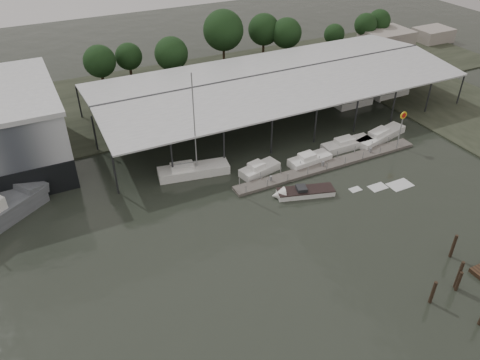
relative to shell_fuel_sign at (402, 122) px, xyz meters
name	(u,v)px	position (x,y,z in m)	size (l,w,h in m)	color
ground	(268,244)	(-27.00, -9.99, -3.93)	(200.00, 200.00, 0.00)	#242921
land_strip_far	(150,98)	(-27.00, 32.01, -3.83)	(140.00, 30.00, 0.30)	#3D4332
covered_boat_shed	(276,76)	(-10.00, 18.01, 2.20)	(58.24, 24.00, 6.96)	silver
floating_dock	(329,165)	(-12.00, 0.01, -3.72)	(28.00, 2.00, 1.40)	#5E5953
shell_fuel_sign	(402,122)	(0.00, 0.00, 0.00)	(1.10, 0.18, 5.55)	gray
distant_commercial_buildings	(401,38)	(32.03, 34.70, -2.08)	(22.00, 8.00, 4.00)	gray
white_sailboat	(192,170)	(-29.19, 6.32, -3.26)	(9.56, 4.20, 14.16)	white
speedboat_underway	(300,193)	(-19.03, -3.95, -3.53)	(18.29, 7.02, 2.00)	white
moored_cruiser_0	(259,169)	(-21.19, 2.75, -3.31)	(5.83, 3.33, 1.70)	white
moored_cruiser_1	(309,160)	(-13.96, 1.78, -3.31)	(6.19, 2.59, 1.70)	white
moored_cruiser_2	(346,144)	(-6.81, 3.02, -3.31)	(7.69, 2.22, 1.70)	white
moored_cruiser_3	(380,136)	(-0.77, 2.79, -3.31)	(9.66, 4.44, 1.70)	white
mooring_pilings	(468,287)	(-13.85, -24.60, -2.82)	(6.79, 9.31, 3.90)	#2F2317
horizon_tree_line	(243,37)	(-5.38, 38.66, 2.21)	(67.10, 10.69, 11.58)	black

